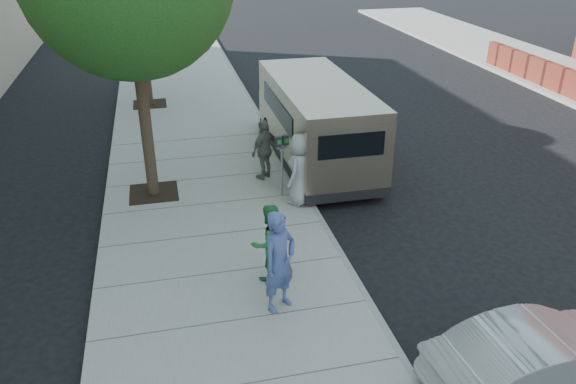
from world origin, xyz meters
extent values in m
plane|color=black|center=(0.00, 0.00, 0.00)|extent=(120.00, 120.00, 0.00)
cube|color=gray|center=(-1.00, 0.00, 0.07)|extent=(5.00, 60.00, 0.15)
cube|color=gray|center=(1.44, 0.00, 0.07)|extent=(0.12, 60.00, 0.16)
cube|color=black|center=(-2.30, 2.40, 0.15)|extent=(1.20, 1.20, 0.01)
cylinder|color=#38281E|center=(-2.30, 2.40, 2.13)|extent=(0.28, 0.28, 3.96)
cube|color=black|center=(-2.30, 10.00, 0.15)|extent=(1.20, 1.20, 0.01)
cylinder|color=#38281E|center=(-2.30, 10.00, 1.91)|extent=(0.28, 0.28, 3.52)
cylinder|color=gray|center=(0.83, 1.51, 0.78)|extent=(0.06, 0.06, 1.26)
cube|color=gray|center=(0.83, 1.51, 1.46)|extent=(0.26, 0.13, 0.09)
cube|color=#2D2D30|center=(0.74, 1.49, 1.61)|extent=(0.16, 0.14, 0.25)
cube|color=#2D2D30|center=(0.92, 1.54, 1.61)|extent=(0.16, 0.14, 0.25)
cube|color=#C1AA8A|center=(2.30, 3.62, 1.30)|extent=(2.16, 5.82, 2.14)
cube|color=#C1AA8A|center=(2.30, 6.80, 0.76)|extent=(1.98, 0.59, 0.92)
cube|color=black|center=(2.30, 0.70, 1.67)|extent=(1.62, 0.02, 0.59)
cylinder|color=black|center=(1.35, 5.54, 0.41)|extent=(0.28, 0.82, 0.82)
cylinder|color=black|center=(3.25, 5.54, 0.41)|extent=(0.28, 0.82, 0.82)
cylinder|color=black|center=(1.35, 1.58, 0.41)|extent=(0.28, 0.82, 0.82)
cylinder|color=black|center=(3.25, 1.58, 0.41)|extent=(0.28, 0.82, 0.82)
imported|color=#A7AAAE|center=(3.20, -5.45, 0.58)|extent=(3.62, 1.49, 1.17)
imported|color=#465794|center=(-0.18, -2.80, 1.10)|extent=(0.83, 0.76, 1.90)
imported|color=#2A813D|center=(-0.18, -1.88, 0.93)|extent=(0.91, 0.80, 1.56)
imported|color=#A5A6A8|center=(1.17, 1.05, 1.03)|extent=(0.98, 1.02, 1.76)
imported|color=slate|center=(0.62, 2.65, 0.96)|extent=(0.98, 0.91, 1.62)
camera|label=1|loc=(-1.90, -10.73, 6.46)|focal=35.00mm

